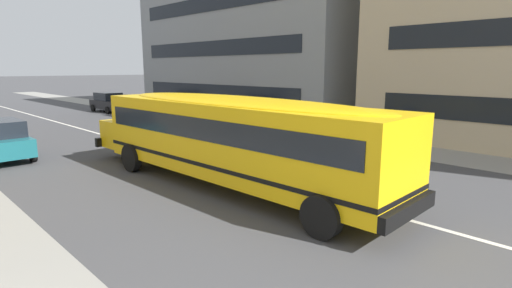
% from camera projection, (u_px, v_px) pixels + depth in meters
% --- Properties ---
extents(ground_plane, '(400.00, 400.00, 0.00)m').
position_uv_depth(ground_plane, '(251.00, 176.00, 13.78)').
color(ground_plane, '#424244').
extents(sidewalk_far, '(120.00, 3.00, 0.01)m').
position_uv_depth(sidewalk_far, '(373.00, 145.00, 19.36)').
color(sidewalk_far, gray).
rests_on(sidewalk_far, ground_plane).
extents(lane_centreline, '(110.00, 0.16, 0.01)m').
position_uv_depth(lane_centreline, '(251.00, 176.00, 13.78)').
color(lane_centreline, silver).
rests_on(lane_centreline, ground_plane).
extents(school_bus, '(12.81, 3.04, 2.85)m').
position_uv_depth(school_bus, '(229.00, 133.00, 12.32)').
color(school_bus, yellow).
rests_on(school_bus, ground_plane).
extents(parked_car_maroon_near_corner, '(3.94, 1.96, 1.64)m').
position_uv_depth(parked_car_maroon_near_corner, '(172.00, 111.00, 26.51)').
color(parked_car_maroon_near_corner, maroon).
rests_on(parked_car_maroon_near_corner, ground_plane).
extents(parked_car_black_under_tree, '(3.98, 2.03, 1.64)m').
position_uv_depth(parked_car_black_under_tree, '(109.00, 102.00, 33.89)').
color(parked_car_black_under_tree, black).
rests_on(parked_car_black_under_tree, ground_plane).
extents(apartment_block_far_left, '(20.71, 13.11, 16.50)m').
position_uv_depth(apartment_block_far_left, '(272.00, 13.00, 33.53)').
color(apartment_block_far_left, gray).
rests_on(apartment_block_far_left, ground_plane).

